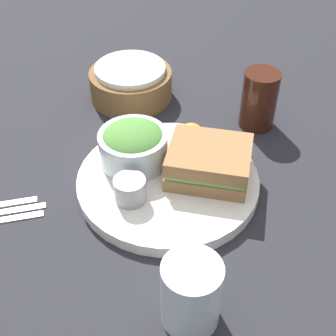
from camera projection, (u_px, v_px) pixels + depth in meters
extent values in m
plane|color=#232328|center=(168.00, 186.00, 0.81)|extent=(4.00, 4.00, 0.00)
cylinder|color=white|center=(168.00, 181.00, 0.81)|extent=(0.31, 0.31, 0.02)
cube|color=olive|center=(208.00, 169.00, 0.80)|extent=(0.15, 0.13, 0.02)
cube|color=#6BB24C|center=(209.00, 162.00, 0.78)|extent=(0.14, 0.12, 0.01)
cube|color=olive|center=(210.00, 155.00, 0.77)|extent=(0.15, 0.13, 0.02)
cylinder|color=silver|center=(133.00, 148.00, 0.81)|extent=(0.12, 0.12, 0.06)
ellipsoid|color=#4C8438|center=(133.00, 139.00, 0.80)|extent=(0.11, 0.11, 0.05)
cylinder|color=#99999E|center=(130.00, 190.00, 0.75)|extent=(0.05, 0.05, 0.04)
sphere|color=orange|center=(191.00, 136.00, 0.84)|extent=(0.05, 0.05, 0.05)
cylinder|color=#38190F|center=(259.00, 100.00, 0.91)|extent=(0.07, 0.07, 0.12)
cylinder|color=brown|center=(131.00, 85.00, 1.00)|extent=(0.18, 0.18, 0.06)
cylinder|color=white|center=(130.00, 69.00, 0.98)|extent=(0.15, 0.15, 0.01)
cylinder|color=silver|center=(191.00, 293.00, 0.59)|extent=(0.08, 0.08, 0.10)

